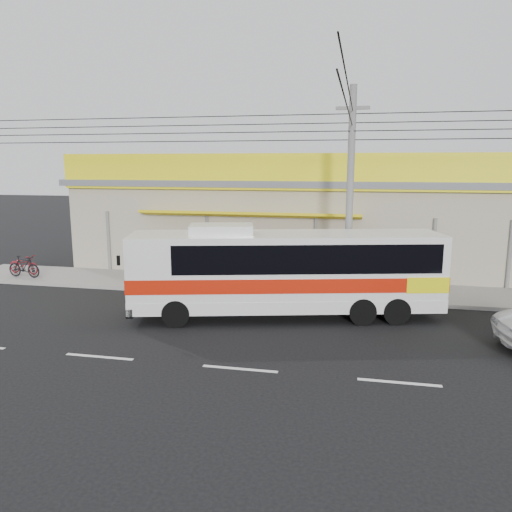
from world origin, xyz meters
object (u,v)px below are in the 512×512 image
at_px(coach_bus, 291,268).
at_px(motorbike_dark, 24,267).
at_px(utility_pole, 352,125).
at_px(motorbike_red, 24,264).

bearing_deg(coach_bus, motorbike_dark, 153.10).
relative_size(motorbike_dark, utility_pole, 0.05).
distance_m(coach_bus, motorbike_red, 13.64).
xyz_separation_m(coach_bus, motorbike_dark, (-12.61, 2.91, -1.09)).
bearing_deg(motorbike_dark, motorbike_red, 41.57).
relative_size(coach_bus, motorbike_dark, 6.49).
height_order(coach_bus, motorbike_dark, coach_bus).
xyz_separation_m(coach_bus, motorbike_red, (-13.11, 3.57, -1.15)).
bearing_deg(motorbike_red, utility_pole, -87.13).
xyz_separation_m(motorbike_red, motorbike_dark, (0.50, -0.66, 0.06)).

